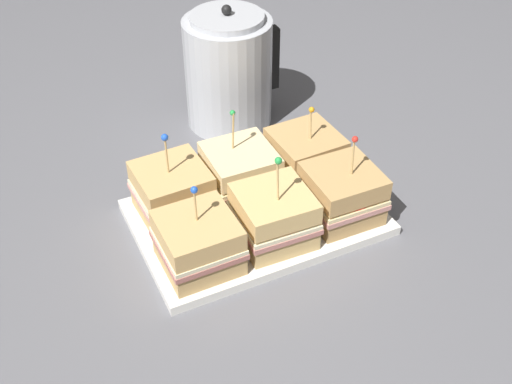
# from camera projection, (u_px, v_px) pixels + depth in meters

# --- Properties ---
(ground_plane) EXTENTS (6.00, 6.00, 0.00)m
(ground_plane) POSITION_uv_depth(u_px,v_px,m) (256.00, 221.00, 1.13)
(ground_plane) COLOR slate
(serving_platter) EXTENTS (0.42, 0.28, 0.02)m
(serving_platter) POSITION_uv_depth(u_px,v_px,m) (256.00, 217.00, 1.12)
(serving_platter) COLOR white
(serving_platter) RESTS_ON ground_plane
(sandwich_front_left) EXTENTS (0.12, 0.12, 0.15)m
(sandwich_front_left) POSITION_uv_depth(u_px,v_px,m) (198.00, 243.00, 1.00)
(sandwich_front_left) COLOR tan
(sandwich_front_left) RESTS_ON serving_platter
(sandwich_front_center) EXTENTS (0.13, 0.13, 0.17)m
(sandwich_front_center) POSITION_uv_depth(u_px,v_px,m) (272.00, 217.00, 1.04)
(sandwich_front_center) COLOR tan
(sandwich_front_center) RESTS_ON serving_platter
(sandwich_front_right) EXTENTS (0.12, 0.12, 0.17)m
(sandwich_front_right) POSITION_uv_depth(u_px,v_px,m) (342.00, 194.00, 1.09)
(sandwich_front_right) COLOR tan
(sandwich_front_right) RESTS_ON serving_platter
(sandwich_back_left) EXTENTS (0.13, 0.13, 0.17)m
(sandwich_back_left) POSITION_uv_depth(u_px,v_px,m) (173.00, 192.00, 1.09)
(sandwich_back_left) COLOR tan
(sandwich_back_left) RESTS_ON serving_platter
(sandwich_back_center) EXTENTS (0.12, 0.12, 0.17)m
(sandwich_back_center) POSITION_uv_depth(u_px,v_px,m) (241.00, 172.00, 1.13)
(sandwich_back_center) COLOR beige
(sandwich_back_center) RESTS_ON serving_platter
(sandwich_back_right) EXTENTS (0.13, 0.13, 0.15)m
(sandwich_back_right) POSITION_uv_depth(u_px,v_px,m) (305.00, 155.00, 1.18)
(sandwich_back_right) COLOR tan
(sandwich_back_right) RESTS_ON serving_platter
(kettle_steel) EXTENTS (0.20, 0.18, 0.26)m
(kettle_steel) POSITION_uv_depth(u_px,v_px,m) (229.00, 71.00, 1.31)
(kettle_steel) COLOR #B7BABF
(kettle_steel) RESTS_ON ground_plane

